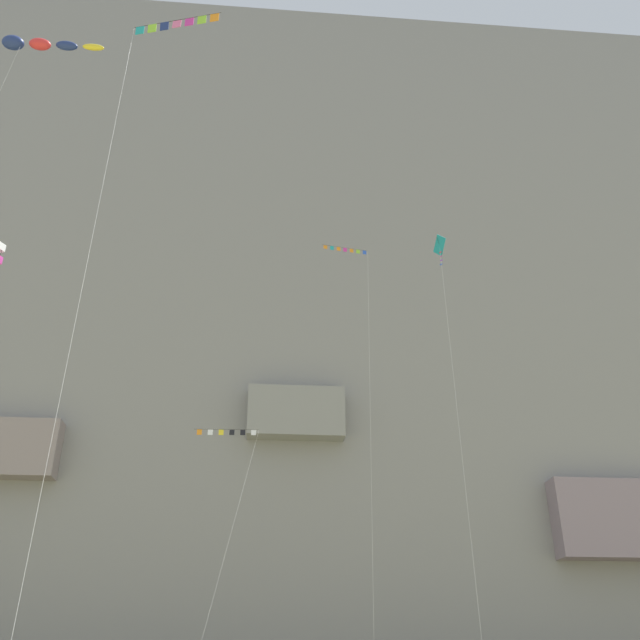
# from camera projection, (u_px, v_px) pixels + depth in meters

# --- Properties ---
(cliff_face) EXTENTS (180.00, 24.96, 71.55)m
(cliff_face) POSITION_uv_depth(u_px,v_px,m) (292.00, 325.00, 76.19)
(cliff_face) COLOR gray
(cliff_face) RESTS_ON ground
(kite_diamond_upper_left) EXTENTS (1.40, 5.52, 29.44)m
(kite_diamond_upper_left) POSITION_uv_depth(u_px,v_px,m) (442.00, 267.00, 48.06)
(kite_diamond_upper_left) COLOR teal
(kite_diamond_upper_left) RESTS_ON ground
(kite_windsock_near_cliff) EXTENTS (5.55, 6.07, 33.25)m
(kite_windsock_near_cliff) POSITION_uv_depth(u_px,v_px,m) (37.00, 45.00, 38.73)
(kite_windsock_near_cliff) COLOR navy
(kite_windsock_near_cliff) RESTS_ON ground
(kite_banner_high_center) EXTENTS (3.65, 2.20, 31.24)m
(kite_banner_high_center) POSITION_uv_depth(u_px,v_px,m) (351.00, 301.00, 51.84)
(kite_banner_high_center) COLOR black
(kite_banner_high_center) RESTS_ON ground
(kite_banner_upper_mid) EXTENTS (4.07, 4.86, 15.34)m
(kite_banner_upper_mid) POSITION_uv_depth(u_px,v_px,m) (225.00, 455.00, 42.46)
(kite_banner_upper_mid) COLOR black
(kite_banner_upper_mid) RESTS_ON ground
(kite_banner_low_center) EXTENTS (4.45, 6.00, 30.95)m
(kite_banner_low_center) POSITION_uv_depth(u_px,v_px,m) (170.00, 42.00, 33.96)
(kite_banner_low_center) COLOR black
(kite_banner_low_center) RESTS_ON ground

